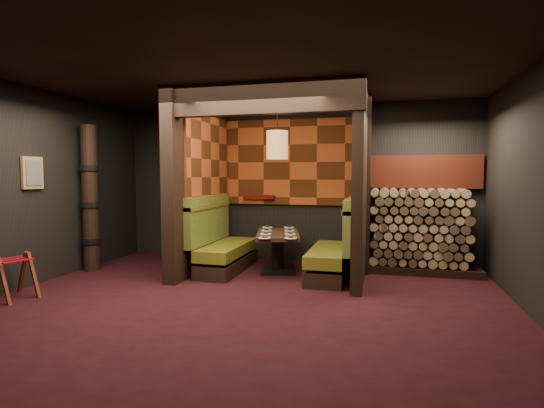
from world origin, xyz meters
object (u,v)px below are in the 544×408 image
Objects in this scene: luggage_rack at (13,275)px; totem_column at (90,199)px; booth_bench_right at (336,252)px; pendant_lamp at (277,145)px; firewood_stack at (424,231)px; dining_table at (278,247)px; booth_bench_left at (221,246)px.

luggage_rack is 0.28× the size of totem_column.
booth_bench_right is 4.47m from luggage_rack.
pendant_lamp reaches higher than firewood_stack.
dining_table is 2.02× the size of luggage_rack.
booth_bench_left is at bearing 180.00° from booth_bench_right.
dining_table is at bearing 12.43° from totem_column.
totem_column reaches higher than luggage_rack.
firewood_stack reaches higher than booth_bench_right.
booth_bench_left is 1.00× the size of booth_bench_right.
booth_bench_left is 2.39× the size of luggage_rack.
firewood_stack is (3.25, 0.70, 0.28)m from booth_bench_left.
totem_column is at bearing -167.57° from dining_table.
firewood_stack reaches higher than luggage_rack.
luggage_rack is 0.39× the size of firewood_stack.
pendant_lamp reaches higher than luggage_rack.
dining_table is at bearing 90.00° from pendant_lamp.
luggage_rack is 6.00m from firewood_stack.
pendant_lamp is (-0.95, 0.07, 1.66)m from booth_bench_right.
booth_bench_left and booth_bench_right have the same top height.
luggage_rack is at bearing -142.10° from dining_table.
booth_bench_left is at bearing 14.75° from totem_column.
booth_bench_right reaches higher than dining_table.
totem_column is (-3.03, -0.62, -0.88)m from pendant_lamp.
pendant_lamp reaches higher than dining_table.
booth_bench_left is at bearing -172.87° from dining_table.
pendant_lamp reaches higher than booth_bench_right.
dining_table is 3.19m from totem_column.
dining_table is 2.39m from firewood_stack.
totem_column reaches higher than firewood_stack.
booth_bench_right is 1.58× the size of pendant_lamp.
pendant_lamp is 1.51× the size of luggage_rack.
pendant_lamp is 3.21m from totem_column.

